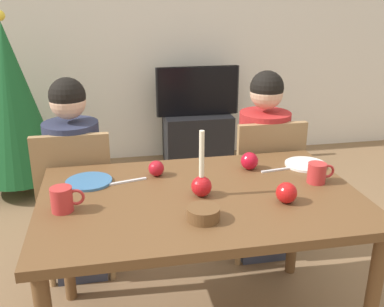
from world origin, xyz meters
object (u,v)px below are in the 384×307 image
(chair_left, at_px, (77,196))
(apple_by_left_plate, at_px, (286,193))
(mug_right, at_px, (317,173))
(apple_by_right_mug, at_px, (156,168))
(candle_centerpiece, at_px, (202,182))
(chair_right, at_px, (263,181))
(christmas_tree, at_px, (12,103))
(dining_table, at_px, (201,211))
(mug_left, at_px, (63,199))
(apple_near_candle, at_px, (249,161))
(tv_stand, at_px, (197,138))
(person_right_child, at_px, (262,170))
(person_left_child, at_px, (76,184))
(tv, at_px, (198,91))
(bowl_walnuts, at_px, (203,214))
(plate_left, at_px, (89,181))
(plate_right, at_px, (306,164))

(chair_left, relative_size, apple_by_left_plate, 10.07)
(mug_right, distance_m, apple_by_right_mug, 0.76)
(chair_left, distance_m, candle_centerpiece, 0.90)
(chair_right, height_order, candle_centerpiece, candle_centerpiece)
(christmas_tree, xyz_separation_m, apple_by_left_plate, (1.46, -2.07, 0.03))
(dining_table, bearing_deg, mug_left, -175.74)
(apple_near_candle, bearing_deg, christmas_tree, 130.21)
(dining_table, height_order, tv_stand, dining_table)
(candle_centerpiece, bearing_deg, tv_stand, 78.66)
(person_right_child, distance_m, tv_stand, 1.69)
(mug_right, bearing_deg, person_right_child, 93.50)
(chair_left, distance_m, apple_by_right_mug, 0.61)
(person_left_child, bearing_deg, christmas_tree, 112.81)
(apple_near_candle, xyz_separation_m, apple_by_left_plate, (0.04, -0.39, 0.00))
(tv, distance_m, candle_centerpiece, 2.36)
(apple_by_left_plate, bearing_deg, mug_right, 37.24)
(christmas_tree, bearing_deg, candle_centerpiece, -59.89)
(dining_table, height_order, person_left_child, person_left_child)
(person_right_child, xyz_separation_m, mug_right, (0.04, -0.61, 0.23))
(mug_left, xyz_separation_m, apple_by_right_mug, (0.41, 0.29, -0.01))
(chair_left, distance_m, chair_right, 1.10)
(bowl_walnuts, bearing_deg, apple_by_right_mug, 105.13)
(chair_right, bearing_deg, mug_right, -86.31)
(chair_left, height_order, plate_left, chair_left)
(apple_by_left_plate, bearing_deg, apple_near_candle, 95.29)
(tv_stand, relative_size, apple_by_right_mug, 8.39)
(christmas_tree, xyz_separation_m, plate_right, (1.72, -1.69, -0.01))
(plate_left, relative_size, bowl_walnuts, 1.65)
(dining_table, xyz_separation_m, candle_centerpiece, (0.00, -0.01, 0.15))
(tv, bearing_deg, chair_right, -88.16)
(chair_right, bearing_deg, christmas_tree, 141.26)
(person_right_child, height_order, christmas_tree, christmas_tree)
(chair_right, relative_size, plate_right, 4.28)
(mug_right, bearing_deg, tv, 92.32)
(mug_left, xyz_separation_m, apple_by_left_plate, (0.91, -0.10, -0.01))
(chair_right, bearing_deg, apple_near_candle, -121.17)
(tv_stand, relative_size, plate_right, 3.05)
(candle_centerpiece, distance_m, mug_right, 0.56)
(chair_right, xyz_separation_m, christmas_tree, (-1.64, 1.32, 0.25))
(dining_table, xyz_separation_m, apple_by_right_mug, (-0.17, 0.25, 0.12))
(apple_near_candle, bearing_deg, plate_left, -178.76)
(tv, height_order, apple_by_left_plate, tv)
(apple_by_left_plate, bearing_deg, apple_by_right_mug, 141.97)
(plate_right, relative_size, apple_by_right_mug, 2.75)
(dining_table, distance_m, mug_right, 0.57)
(mug_right, bearing_deg, apple_by_right_mug, 162.83)
(plate_left, bearing_deg, person_left_child, 103.06)
(plate_left, height_order, bowl_walnuts, bowl_walnuts)
(person_left_child, relative_size, christmas_tree, 0.80)
(mug_right, xyz_separation_m, apple_by_left_plate, (-0.22, -0.17, -0.00))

